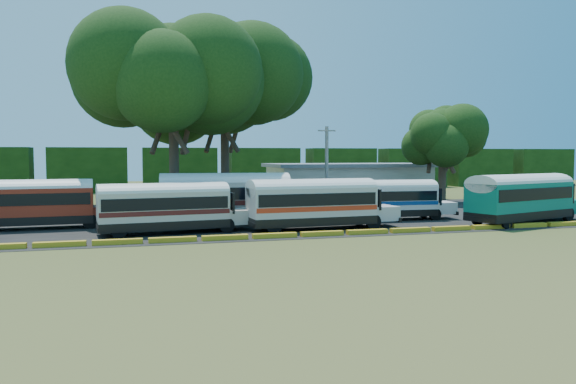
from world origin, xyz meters
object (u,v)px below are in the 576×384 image
object	(u,v)px
bus_white_red	(315,201)
tree_west	(173,78)
bus_red	(31,201)
bus_teal	(522,195)
bus_cream_west	(167,205)

from	to	relation	value
bus_white_red	tree_west	distance (m)	17.31
bus_red	tree_west	world-z (taller)	tree_west
bus_white_red	bus_teal	size ratio (longest dim) A/B	0.93
bus_cream_west	bus_white_red	size ratio (longest dim) A/B	0.95
bus_red	bus_cream_west	world-z (taller)	bus_red
bus_red	bus_teal	distance (m)	34.27
bus_red	bus_white_red	distance (m)	18.97
bus_cream_west	bus_teal	size ratio (longest dim) A/B	0.89
bus_red	bus_white_red	world-z (taller)	bus_white_red
bus_white_red	bus_teal	xyz separation A→B (m)	(15.50, -0.95, 0.15)
tree_west	bus_white_red	bearing A→B (deg)	-55.56
bus_cream_west	bus_teal	bearing A→B (deg)	-9.70
bus_white_red	bus_teal	distance (m)	15.53
bus_teal	bus_red	bearing A→B (deg)	152.02
tree_west	bus_teal	bearing A→B (deg)	-28.66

